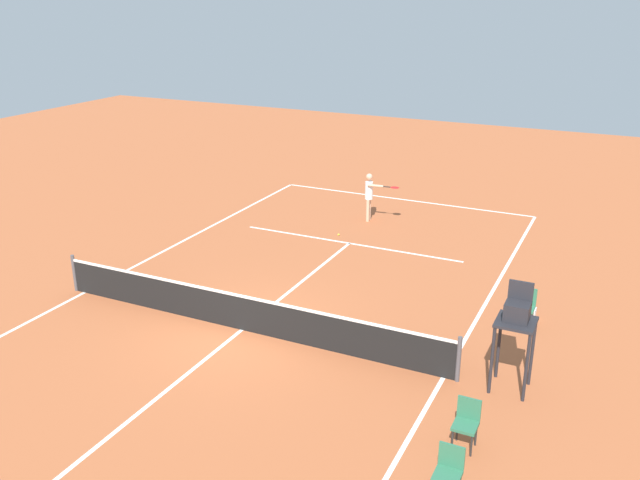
# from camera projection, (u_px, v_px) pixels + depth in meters

# --- Properties ---
(ground_plane) EXTENTS (60.00, 60.00, 0.00)m
(ground_plane) POSITION_uv_depth(u_px,v_px,m) (242.00, 330.00, 16.94)
(ground_plane) COLOR #AD5933
(court_lines) EXTENTS (10.43, 24.87, 0.01)m
(court_lines) POSITION_uv_depth(u_px,v_px,m) (242.00, 330.00, 16.94)
(court_lines) COLOR white
(court_lines) RESTS_ON ground
(tennis_net) EXTENTS (11.03, 0.10, 1.07)m
(tennis_net) POSITION_uv_depth(u_px,v_px,m) (241.00, 312.00, 16.77)
(tennis_net) COLOR #4C4C51
(tennis_net) RESTS_ON ground
(player_serving) EXTENTS (1.32, 0.46, 1.78)m
(player_serving) POSITION_uv_depth(u_px,v_px,m) (370.00, 193.00, 24.56)
(player_serving) COLOR #D8A884
(player_serving) RESTS_ON ground
(tennis_ball) EXTENTS (0.07, 0.07, 0.07)m
(tennis_ball) POSITION_uv_depth(u_px,v_px,m) (339.00, 235.00, 23.41)
(tennis_ball) COLOR #CCE033
(tennis_ball) RESTS_ON ground
(umpire_chair) EXTENTS (0.80, 0.80, 2.41)m
(umpire_chair) POSITION_uv_depth(u_px,v_px,m) (516.00, 321.00, 13.92)
(umpire_chair) COLOR #232328
(umpire_chair) RESTS_ON ground
(courtside_chair_near) EXTENTS (0.44, 0.46, 0.95)m
(courtside_chair_near) POSITION_uv_depth(u_px,v_px,m) (466.00, 421.00, 12.46)
(courtside_chair_near) COLOR #262626
(courtside_chair_near) RESTS_ON ground
(courtside_chair_mid) EXTENTS (0.44, 0.46, 0.95)m
(courtside_chair_mid) POSITION_uv_depth(u_px,v_px,m) (526.00, 305.00, 17.04)
(courtside_chair_mid) COLOR #262626
(courtside_chair_mid) RESTS_ON ground
(courtside_chair_far) EXTENTS (0.44, 0.46, 0.95)m
(courtside_chair_far) POSITION_uv_depth(u_px,v_px,m) (449.00, 471.00, 11.18)
(courtside_chair_far) COLOR #262626
(courtside_chair_far) RESTS_ON ground
(equipment_bag) EXTENTS (0.76, 0.32, 0.30)m
(equipment_bag) POSITION_uv_depth(u_px,v_px,m) (520.00, 312.00, 17.54)
(equipment_bag) COLOR white
(equipment_bag) RESTS_ON ground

